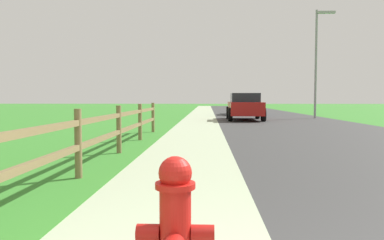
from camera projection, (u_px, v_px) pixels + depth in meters
name	position (u px, v px, depth m)	size (l,w,h in m)	color
ground_plane	(215.00, 116.00, 26.41)	(120.00, 120.00, 0.00)	#357F2A
road_asphalt	(261.00, 115.00, 28.26)	(7.00, 66.00, 0.01)	#373737
curb_concrete	(175.00, 114.00, 28.53)	(6.00, 66.00, 0.01)	#A7B592
grass_verge	(156.00, 114.00, 28.59)	(5.00, 66.00, 0.00)	#357F2A
fire_hydrant	(175.00, 227.00, 2.27)	(0.48, 0.40, 0.87)	red
rail_fence	(102.00, 130.00, 6.95)	(0.11, 13.16, 1.07)	olive
parked_suv_red	(245.00, 106.00, 21.18)	(2.03, 4.37, 1.52)	maroon
parked_car_blue	(245.00, 104.00, 28.41)	(2.02, 4.51, 1.56)	navy
street_lamp	(318.00, 55.00, 22.76)	(1.17, 0.20, 6.61)	gray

